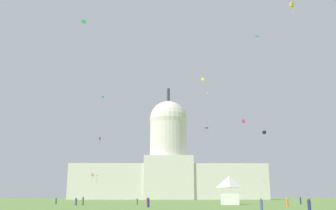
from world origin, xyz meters
TOP-DOWN VIEW (x-y plane):
  - capitol_building at (-0.20, 191.26)m, footprint 114.64×27.22m
  - event_tent at (11.41, 50.57)m, footprint 4.85×5.16m
  - person_red_mid_center at (-7.33, 52.83)m, footprint 0.52×0.52m
  - person_olive_edge_west at (11.74, 58.67)m, footprint 0.61×0.61m
  - person_navy_near_tree_east at (-6.27, 30.19)m, footprint 0.56×0.56m
  - person_olive_lawn_far_right at (-9.42, 48.75)m, footprint 0.43×0.43m
  - person_denim_lawn_far_left at (-28.64, 53.88)m, footprint 0.52×0.52m
  - person_navy_mid_right at (28.49, 53.26)m, footprint 0.45×0.45m
  - person_orange_front_center at (18.66, 32.84)m, footprint 0.53×0.53m
  - person_denim_edge_east at (8.87, 13.14)m, footprint 0.44×0.44m
  - person_denim_near_tree_west at (-21.84, 44.23)m, footprint 0.66×0.66m
  - person_olive_near_tent at (-20.57, 45.05)m, footprint 0.56×0.56m
  - person_navy_back_center at (11.18, 3.05)m, footprint 0.45×0.45m
  - kite_red_mid at (-36.98, 160.18)m, footprint 1.09×0.60m
  - kite_magenta_mid at (24.12, 89.79)m, footprint 1.07×1.13m
  - kite_violet_mid at (7.84, 59.19)m, footprint 1.43×1.39m
  - kite_green_high at (-19.50, 31.67)m, footprint 0.90×0.47m
  - kite_white_high at (19.68, 151.22)m, footprint 0.26×0.71m
  - kite_blue_low at (-31.21, 123.94)m, footprint 1.38×0.89m
  - kite_pink_low at (-25.35, 80.64)m, footprint 0.91×0.86m
  - kite_yellow_mid at (7.69, 66.41)m, footprint 0.77×0.34m
  - kite_cyan_high at (25.55, 71.80)m, footprint 1.75×1.10m
  - kite_gold_high at (27.16, 44.67)m, footprint 1.06×1.05m
  - kite_lime_high at (-24.99, 132.48)m, footprint 0.62×1.07m
  - kite_turquoise_high at (-33.50, 142.98)m, footprint 0.93×1.01m
  - kite_black_mid at (30.84, 88.87)m, footprint 1.04×1.04m

SIDE VIEW (x-z plane):
  - person_olive_lawn_far_right at x=-9.42m, z-range -0.07..1.42m
  - person_olive_edge_west at x=11.74m, z-range -0.08..1.44m
  - person_orange_front_center at x=18.66m, z-range -0.07..1.47m
  - person_denim_near_tree_west at x=-21.84m, z-range -0.08..1.54m
  - person_denim_lawn_far_left at x=-28.64m, z-range -0.07..1.54m
  - person_denim_edge_east at x=8.87m, z-range -0.06..1.61m
  - person_navy_near_tree_east at x=-6.27m, z-range -0.08..1.64m
  - person_red_mid_center at x=-7.33m, z-range -0.07..1.66m
  - person_navy_back_center at x=11.18m, z-range -0.05..1.67m
  - person_olive_near_tent at x=-20.57m, z-range -0.08..1.72m
  - person_navy_mid_right at x=28.49m, z-range -0.04..1.76m
  - event_tent at x=11.41m, z-range 0.10..6.45m
  - kite_pink_low at x=-25.35m, z-range 7.01..9.45m
  - kite_blue_low at x=-31.21m, z-range 8.40..11.34m
  - capitol_building at x=-0.20m, z-range -15.80..52.54m
  - kite_violet_mid at x=7.84m, z-range 18.24..18.66m
  - kite_black_mid at x=30.84m, z-range 22.54..23.52m
  - kite_magenta_mid at x=24.12m, z-range 26.63..27.79m
  - kite_red_mid at x=-36.98m, z-range 28.93..33.40m
  - kite_yellow_mid at x=7.69m, z-range 33.54..35.66m
  - kite_green_high at x=-19.50m, z-range 34.97..35.85m
  - kite_gold_high at x=27.16m, z-range 45.14..48.12m
  - kite_lime_high at x=-24.99m, z-range 46.82..50.94m
  - kite_turquoise_high at x=-33.50m, z-range 49.23..50.34m
  - kite_cyan_high at x=25.55m, z-range 49.91..50.23m
  - kite_white_high at x=19.68m, z-range 53.96..54.85m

